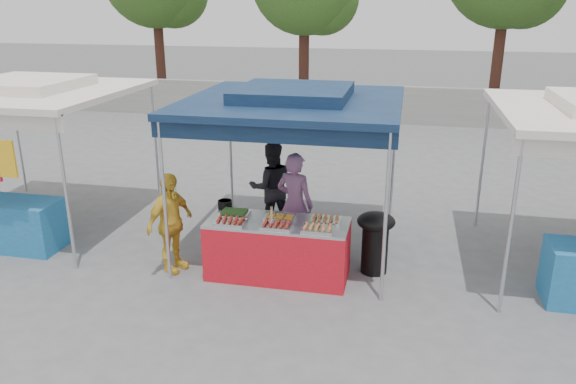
% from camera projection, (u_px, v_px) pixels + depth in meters
% --- Properties ---
extents(ground_plane, '(80.00, 80.00, 0.00)m').
position_uv_depth(ground_plane, '(280.00, 272.00, 8.24)').
color(ground_plane, '#57585A').
extents(back_wall, '(40.00, 0.25, 1.20)m').
position_uv_depth(back_wall, '(354.00, 104.00, 18.22)').
color(back_wall, gray).
rests_on(back_wall, ground_plane).
extents(main_canopy, '(3.20, 3.20, 2.57)m').
position_uv_depth(main_canopy, '(293.00, 101.00, 8.37)').
color(main_canopy, '#B6B7BE').
rests_on(main_canopy, ground_plane).
extents(neighbor_stall_left, '(3.20, 3.20, 2.57)m').
position_uv_depth(neighbor_stall_left, '(18.00, 142.00, 9.14)').
color(neighbor_stall_left, '#B6B7BE').
rests_on(neighbor_stall_left, ground_plane).
extents(vendor_table, '(2.00, 0.80, 0.85)m').
position_uv_depth(vendor_table, '(278.00, 249.00, 8.01)').
color(vendor_table, red).
rests_on(vendor_table, ground_plane).
extents(food_tray_fl, '(0.42, 0.30, 0.07)m').
position_uv_depth(food_tray_fl, '(230.00, 222.00, 7.76)').
color(food_tray_fl, silver).
rests_on(food_tray_fl, vendor_table).
extents(food_tray_fm, '(0.42, 0.30, 0.07)m').
position_uv_depth(food_tray_fm, '(277.00, 226.00, 7.63)').
color(food_tray_fm, silver).
rests_on(food_tray_fm, vendor_table).
extents(food_tray_fr, '(0.42, 0.30, 0.07)m').
position_uv_depth(food_tray_fr, '(318.00, 229.00, 7.52)').
color(food_tray_fr, silver).
rests_on(food_tray_fr, vendor_table).
extents(food_tray_bl, '(0.42, 0.30, 0.07)m').
position_uv_depth(food_tray_bl, '(234.00, 213.00, 8.08)').
color(food_tray_bl, silver).
rests_on(food_tray_bl, vendor_table).
extents(food_tray_bm, '(0.42, 0.30, 0.07)m').
position_uv_depth(food_tray_bm, '(280.00, 218.00, 7.90)').
color(food_tray_bm, silver).
rests_on(food_tray_bm, vendor_table).
extents(food_tray_br, '(0.42, 0.30, 0.07)m').
position_uv_depth(food_tray_br, '(326.00, 220.00, 7.81)').
color(food_tray_br, silver).
rests_on(food_tray_br, vendor_table).
extents(cooking_pot, '(0.21, 0.21, 0.12)m').
position_uv_depth(cooking_pot, '(225.00, 204.00, 8.35)').
color(cooking_pot, black).
rests_on(cooking_pot, vendor_table).
extents(skewer_cup, '(0.09, 0.09, 0.11)m').
position_uv_depth(skewer_cup, '(272.00, 224.00, 7.65)').
color(skewer_cup, '#B6B7BE').
rests_on(skewer_cup, vendor_table).
extents(wok_burner, '(0.55, 0.55, 0.93)m').
position_uv_depth(wok_burner, '(375.00, 237.00, 8.10)').
color(wok_burner, black).
rests_on(wok_burner, ground_plane).
extents(crate_left, '(0.49, 0.35, 0.30)m').
position_uv_depth(crate_left, '(269.00, 248.00, 8.69)').
color(crate_left, '#13409E').
rests_on(crate_left, ground_plane).
extents(crate_right, '(0.55, 0.39, 0.33)m').
position_uv_depth(crate_right, '(306.00, 250.00, 8.58)').
color(crate_right, '#13409E').
rests_on(crate_right, ground_plane).
extents(crate_stacked, '(0.53, 0.37, 0.32)m').
position_uv_depth(crate_stacked, '(306.00, 230.00, 8.48)').
color(crate_stacked, '#13409E').
rests_on(crate_stacked, crate_right).
extents(vendor_woman, '(0.68, 0.54, 1.65)m').
position_uv_depth(vendor_woman, '(295.00, 205.00, 8.59)').
color(vendor_woman, '#86557F').
rests_on(vendor_woman, ground_plane).
extents(helper_man, '(0.93, 0.83, 1.56)m').
position_uv_depth(helper_man, '(271.00, 187.00, 9.53)').
color(helper_man, black).
rests_on(helper_man, ground_plane).
extents(customer_person, '(0.65, 0.95, 1.49)m').
position_uv_depth(customer_person, '(170.00, 223.00, 8.09)').
color(customer_person, gold).
rests_on(customer_person, ground_plane).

